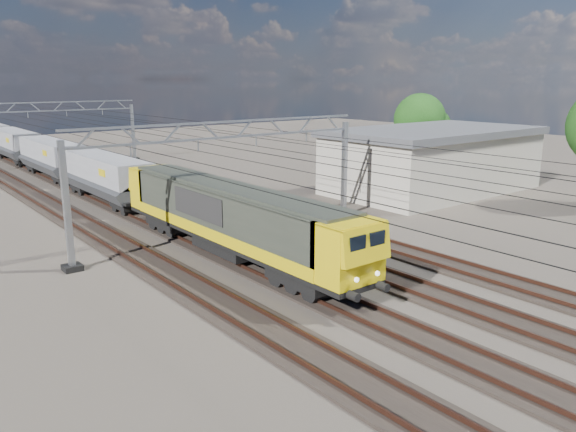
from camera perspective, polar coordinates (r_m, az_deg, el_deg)
ground at (r=31.26m, az=-1.88°, el=-3.87°), size 160.00×160.00×0.00m
track_outer_west at (r=28.27m, az=-11.74°, el=-5.94°), size 2.60×140.00×0.30m
track_loco at (r=30.15m, az=-4.94°, el=-4.44°), size 2.60×140.00×0.30m
track_inner_east at (r=32.41m, az=0.97°, el=-3.09°), size 2.60×140.00×0.30m
track_outer_east at (r=34.99m, az=6.04°, el=-1.90°), size 2.60×140.00×0.30m
catenary_gantry_mid at (r=33.56m, az=-6.01°, el=4.15°), size 19.90×0.90×7.11m
catenary_gantry_far at (r=66.61m, az=-23.08°, el=7.87°), size 19.90×0.90×7.11m
overhead_wires at (r=36.73m, az=-9.47°, el=7.76°), size 12.03×140.00×0.53m
locomotive at (r=30.28m, az=-5.99°, el=0.05°), size 2.76×21.10×3.62m
hopper_wagon_lead at (r=45.96m, az=-17.98°, el=4.02°), size 3.38×13.00×3.25m
hopper_wagon_mid at (r=59.36m, az=-22.89°, el=5.67°), size 3.38×13.00×3.25m
hopper_wagon_third at (r=73.06m, az=-25.98°, el=6.68°), size 3.38×13.00×3.25m
industrial_shed at (r=50.19m, az=14.48°, el=5.59°), size 18.60×10.60×5.40m
tree_far at (r=61.24m, az=13.57°, el=9.32°), size 5.81×5.41×8.07m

